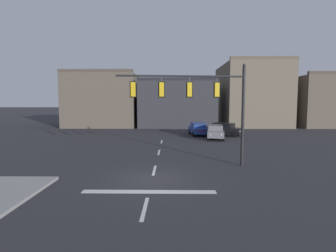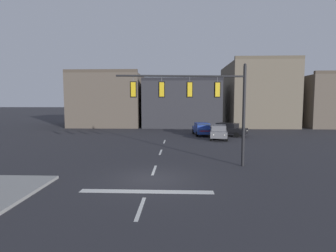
# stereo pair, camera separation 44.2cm
# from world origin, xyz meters

# --- Properties ---
(ground_plane) EXTENTS (400.00, 400.00, 0.00)m
(ground_plane) POSITION_xyz_m (0.00, 0.00, 0.00)
(ground_plane) COLOR #2B2B30
(stop_bar_paint) EXTENTS (6.40, 0.50, 0.01)m
(stop_bar_paint) POSITION_xyz_m (0.00, -2.00, 0.00)
(stop_bar_paint) COLOR silver
(stop_bar_paint) RESTS_ON ground
(lane_centreline) EXTENTS (0.16, 26.40, 0.01)m
(lane_centreline) POSITION_xyz_m (0.00, 2.00, 0.00)
(lane_centreline) COLOR silver
(lane_centreline) RESTS_ON ground
(signal_mast_near_side) EXTENTS (8.33, 1.00, 6.74)m
(signal_mast_near_side) POSITION_xyz_m (2.89, 3.02, 4.62)
(signal_mast_near_side) COLOR black
(signal_mast_near_side) RESTS_ON ground
(car_lot_nearside) EXTENTS (2.27, 4.59, 1.61)m
(car_lot_nearside) POSITION_xyz_m (4.50, 19.66, 0.86)
(car_lot_nearside) COLOR navy
(car_lot_nearside) RESTS_ON ground
(car_lot_middle) EXTENTS (4.66, 3.95, 1.61)m
(car_lot_middle) POSITION_xyz_m (7.75, 19.21, 0.86)
(car_lot_middle) COLOR black
(car_lot_middle) RESTS_ON ground
(car_lot_farside) EXTENTS (2.39, 4.62, 1.61)m
(car_lot_farside) POSITION_xyz_m (6.13, 16.23, 0.86)
(car_lot_farside) COLOR slate
(car_lot_farside) RESTS_ON ground
(building_row) EXTENTS (60.32, 13.90, 11.35)m
(building_row) POSITION_xyz_m (12.75, 33.75, 4.45)
(building_row) COLOR brown
(building_row) RESTS_ON ground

